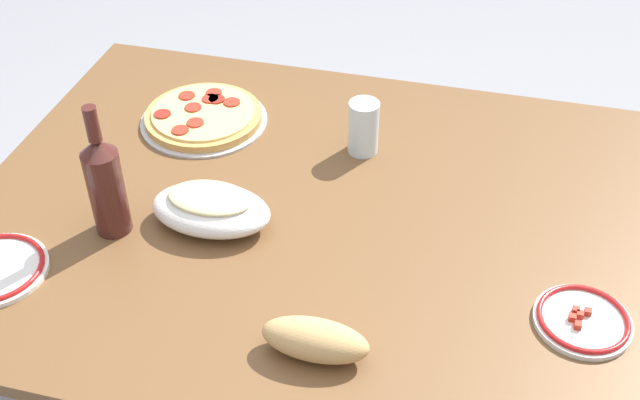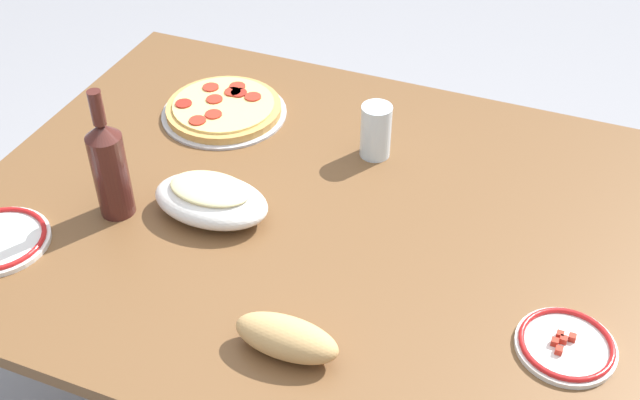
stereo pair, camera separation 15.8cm
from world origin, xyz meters
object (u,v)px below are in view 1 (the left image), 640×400
Objects in this scene: water_glass at (363,127)px; dining_table at (320,245)px; bread_loaf at (315,340)px; pepperoni_pizza at (204,117)px; baked_pasta_dish at (211,207)px; side_plate_far at (583,320)px; wine_bottle at (105,184)px.

dining_table is at bearing -99.97° from water_glass.
water_glass is at bearing 80.03° from dining_table.
pepperoni_pizza is at bearing 125.19° from bread_loaf.
dining_table is 4.83× the size of pepperoni_pizza.
bread_loaf is (0.28, -0.27, -0.01)m from baked_pasta_dish.
dining_table is 7.84× the size of bread_loaf.
dining_table is 0.39m from bread_loaf.
bread_loaf reaches higher than pepperoni_pizza.
baked_pasta_dish is 1.94× the size of water_glass.
dining_table is 0.25m from baked_pasta_dish.
bread_loaf is (-0.43, -0.18, 0.03)m from side_plate_far.
bread_loaf is (0.43, -0.60, 0.02)m from pepperoni_pizza.
side_plate_far is (0.51, -0.18, 0.10)m from dining_table.
wine_bottle is at bearing 155.87° from bread_loaf.
water_glass is (0.04, 0.23, 0.15)m from dining_table.
water_glass is at bearing 139.50° from side_plate_far.
water_glass reaches higher than baked_pasta_dish.
pepperoni_pizza is at bearing 153.63° from side_plate_far.
wine_bottle is at bearing -95.37° from pepperoni_pizza.
side_plate_far is at bearing -19.08° from dining_table.
bread_loaf is at bearing -54.81° from pepperoni_pizza.
wine_bottle reaches higher than side_plate_far.
dining_table is 11.56× the size of water_glass.
wine_bottle is (-0.18, -0.06, 0.07)m from baked_pasta_dish.
water_glass is 0.63m from side_plate_far.
side_plate_far is 0.93× the size of bread_loaf.
side_plate_far is (0.47, -0.40, -0.05)m from water_glass.
dining_table is 0.46m from wine_bottle.
dining_table is 0.55m from side_plate_far.
wine_bottle is 0.51m from bread_loaf.
dining_table is 8.43× the size of side_plate_far.
pepperoni_pizza is 0.41m from wine_bottle.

